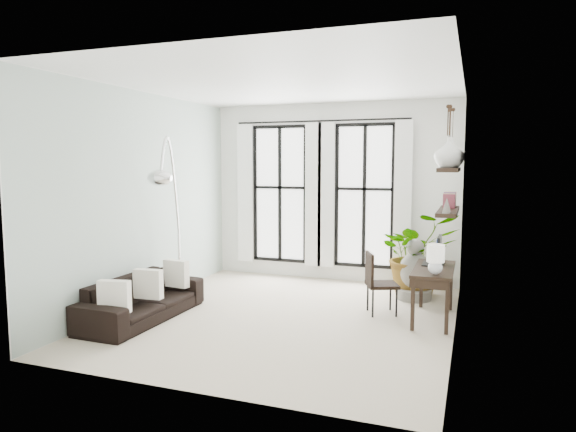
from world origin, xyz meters
The scene contains 16 objects.
floor centered at (0.00, 0.00, 0.00)m, with size 5.00×5.00×0.00m, color beige.
ceiling centered at (0.00, 0.00, 3.20)m, with size 5.00×5.00×0.00m, color white.
wall_left centered at (-2.25, 0.00, 1.60)m, with size 5.00×5.00×0.00m, color #A5B9AE.
wall_right centered at (2.25, 0.00, 1.60)m, with size 5.00×5.00×0.00m, color white.
wall_back centered at (0.00, 2.50, 1.60)m, with size 4.50×4.50×0.00m, color white.
windows centered at (-0.20, 2.43, 1.56)m, with size 3.26×0.13×2.65m.
wall_shelves centered at (2.11, 0.60, 1.73)m, with size 0.25×1.30×0.60m.
sofa centered at (-1.80, -0.75, 0.29)m, with size 1.98×0.77×0.58m, color black.
throw_pillows centered at (-1.70, -0.75, 0.50)m, with size 0.40×1.52×0.40m.
plant centered at (1.61, 1.82, 0.68)m, with size 1.23×1.06×1.36m, color #2D7228.
desk centered at (1.95, 0.50, 0.69)m, with size 0.52×1.23×1.12m.
desk_chair centered at (1.17, 0.59, 0.50)m, with size 0.55×0.55×0.88m.
arc_lamp centered at (-1.70, -0.18, 1.93)m, with size 0.76×1.41×2.52m.
buddha centered at (1.59, 1.58, 0.40)m, with size 0.53×0.53×0.96m.
vase_a centered at (2.11, 0.31, 2.27)m, with size 0.37×0.37×0.38m, color white.
vase_b centered at (2.11, 0.71, 2.27)m, with size 0.37×0.37×0.38m, color white.
Camera 1 is at (2.42, -6.52, 2.15)m, focal length 32.00 mm.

